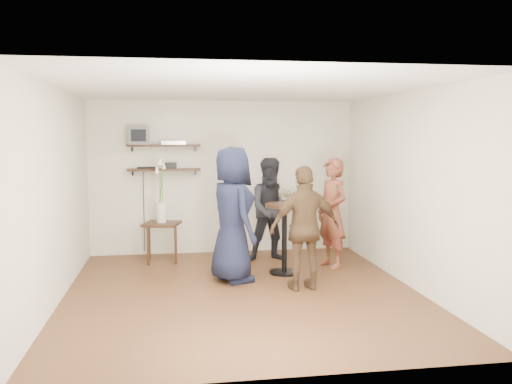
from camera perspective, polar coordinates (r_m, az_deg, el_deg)
The scene contains 18 objects.
room at distance 6.84m, azimuth -1.45°, elevation -0.04°, with size 4.58×5.08×2.68m.
shelf_upper at distance 9.12m, azimuth -9.69°, elevation 4.85°, with size 1.20×0.25×0.04m, color black.
shelf_lower at distance 9.14m, azimuth -9.65°, elevation 2.34°, with size 1.20×0.25×0.04m, color black.
crt_monitor at distance 9.14m, azimuth -12.22°, elevation 5.85°, with size 0.32×0.30×0.30m, color #59595B.
dvd_deck at distance 9.12m, azimuth -8.68°, elevation 5.16°, with size 0.40×0.24×0.06m, color silver.
radio at distance 9.14m, azimuth -9.04°, elevation 2.77°, with size 0.22×0.10×0.10m, color black.
power_strip at distance 9.20m, azimuth -11.49°, elevation 2.53°, with size 0.30×0.05×0.03m, color black.
side_table at distance 8.78m, azimuth -9.88°, elevation -3.85°, with size 0.66×0.66×0.64m.
vase_lilies at distance 8.71m, azimuth -9.94°, elevation -1.02°, with size 0.20×0.21×1.05m.
drinks_table at distance 7.91m, azimuth 3.01°, elevation -3.89°, with size 0.56×0.56×1.03m.
wine_glass_fl at distance 7.79m, azimuth 2.69°, elevation -0.19°, with size 0.07×0.07×0.22m.
wine_glass_fr at distance 7.83m, azimuth 3.46°, elevation -0.28°, with size 0.07×0.07×0.20m.
wine_glass_bl at distance 7.89m, azimuth 2.82°, elevation -0.14°, with size 0.07×0.07×0.22m.
wine_glass_br at distance 7.86m, azimuth 3.27°, elevation -0.32°, with size 0.06×0.06×0.19m.
person_plaid at distance 8.35m, azimuth 8.00°, elevation -2.21°, with size 0.61×0.40×1.67m, color red.
person_dark at distance 8.70m, azimuth 1.74°, elevation -1.86°, with size 0.81×0.63×1.66m, color black.
person_navy at distance 7.46m, azimuth -2.52°, elevation -2.37°, with size 0.91×0.59×1.87m, color black.
person_brown at distance 7.10m, azimuth 5.20°, elevation -3.80°, with size 0.95×0.40×1.63m, color #4E3621.
Camera 1 is at (-0.89, -6.75, 2.02)m, focal length 38.00 mm.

